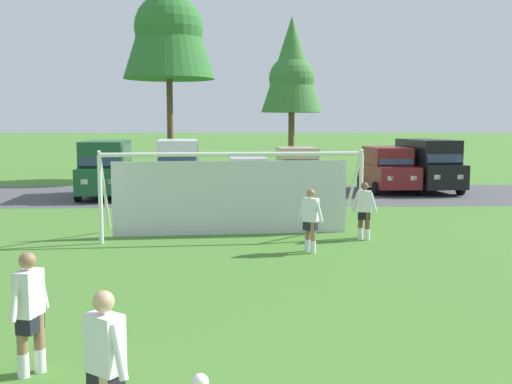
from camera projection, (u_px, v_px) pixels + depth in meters
The scene contains 16 objects.
ground_plane at pixel (259, 231), 18.80m from camera, with size 400.00×400.00×0.00m, color #477A2D.
parking_lot_strip at pixel (250, 195), 28.30m from camera, with size 52.00×8.40×0.01m, color #4C4C51.
soccer_ball at pixel (200, 382), 7.54m from camera, with size 0.22×0.22×0.22m.
soccer_goal at pixel (232, 192), 17.88m from camera, with size 7.54×2.51×2.57m.
player_striker_near at pixel (105, 370), 6.14m from camera, with size 0.58×0.59×1.64m.
player_midfield_center at pixel (310, 221), 15.58m from camera, with size 0.64×0.51×1.64m.
player_defender_far at pixel (30, 314), 7.95m from camera, with size 0.35×0.71×1.64m.
player_winger_left at pixel (364, 211), 17.31m from camera, with size 0.71×0.35×1.64m.
parked_car_slot_far_left at pixel (106, 167), 27.36m from camera, with size 2.40×4.90×2.52m.
parked_car_slot_left at pixel (178, 165), 28.86m from camera, with size 2.47×4.93×2.52m.
parked_car_slot_center_left at pixel (249, 176), 28.11m from camera, with size 2.17×4.27×1.72m.
parked_car_slot_center at pixel (297, 169), 29.07m from camera, with size 2.19×4.62×2.16m.
parked_car_slot_center_right at pixel (387, 169), 29.50m from camera, with size 2.25×4.66×2.16m.
parked_car_slot_right at pixel (428, 164), 29.57m from camera, with size 2.45×4.93×2.52m.
tree_left_edge at pixel (168, 11), 34.95m from camera, with size 5.27×5.27×14.06m.
tree_mid_left at pixel (292, 68), 35.48m from camera, with size 3.55×3.55×9.47m.
Camera 1 is at (-0.83, -3.53, 3.29)m, focal length 42.88 mm.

